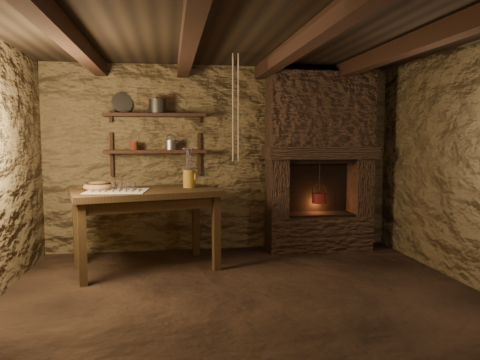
{
  "coord_description": "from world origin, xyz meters",
  "views": [
    {
      "loc": [
        -0.68,
        -4.1,
        1.47
      ],
      "look_at": [
        0.08,
        0.9,
        1.01
      ],
      "focal_mm": 35.0,
      "sensor_mm": 36.0,
      "label": 1
    }
  ],
  "objects": [
    {
      "name": "floor",
      "position": [
        0.0,
        0.0,
        0.0
      ],
      "size": [
        4.5,
        4.5,
        0.0
      ],
      "primitive_type": "plane",
      "color": "black",
      "rests_on": "ground"
    },
    {
      "name": "back_wall",
      "position": [
        0.0,
        2.0,
        1.2
      ],
      "size": [
        4.5,
        0.04,
        2.4
      ],
      "primitive_type": "cube",
      "color": "brown",
      "rests_on": "floor"
    },
    {
      "name": "front_wall",
      "position": [
        0.0,
        -2.0,
        1.2
      ],
      "size": [
        4.5,
        0.04,
        2.4
      ],
      "primitive_type": "cube",
      "color": "brown",
      "rests_on": "floor"
    },
    {
      "name": "right_wall",
      "position": [
        2.25,
        0.0,
        1.2
      ],
      "size": [
        0.04,
        4.0,
        2.4
      ],
      "primitive_type": "cube",
      "color": "brown",
      "rests_on": "floor"
    },
    {
      "name": "ceiling",
      "position": [
        0.0,
        0.0,
        2.4
      ],
      "size": [
        4.5,
        4.0,
        0.04
      ],
      "primitive_type": "cube",
      "color": "black",
      "rests_on": "back_wall"
    },
    {
      "name": "beam_far_left",
      "position": [
        -1.5,
        0.0,
        2.31
      ],
      "size": [
        0.14,
        3.95,
        0.16
      ],
      "primitive_type": "cube",
      "color": "black",
      "rests_on": "ceiling"
    },
    {
      "name": "beam_mid_left",
      "position": [
        -0.5,
        0.0,
        2.31
      ],
      "size": [
        0.14,
        3.95,
        0.16
      ],
      "primitive_type": "cube",
      "color": "black",
      "rests_on": "ceiling"
    },
    {
      "name": "beam_mid_right",
      "position": [
        0.5,
        0.0,
        2.31
      ],
      "size": [
        0.14,
        3.95,
        0.16
      ],
      "primitive_type": "cube",
      "color": "black",
      "rests_on": "ceiling"
    },
    {
      "name": "beam_far_right",
      "position": [
        1.5,
        0.0,
        2.31
      ],
      "size": [
        0.14,
        3.95,
        0.16
      ],
      "primitive_type": "cube",
      "color": "black",
      "rests_on": "ceiling"
    },
    {
      "name": "shelf_lower",
      "position": [
        -0.85,
        1.84,
        1.3
      ],
      "size": [
        1.25,
        0.3,
        0.04
      ],
      "primitive_type": "cube",
      "color": "black",
      "rests_on": "back_wall"
    },
    {
      "name": "shelf_upper",
      "position": [
        -0.85,
        1.84,
        1.75
      ],
      "size": [
        1.25,
        0.3,
        0.04
      ],
      "primitive_type": "cube",
      "color": "black",
      "rests_on": "back_wall"
    },
    {
      "name": "hearth",
      "position": [
        1.25,
        1.77,
        1.23
      ],
      "size": [
        1.43,
        0.51,
        2.3
      ],
      "color": "#312018",
      "rests_on": "floor"
    },
    {
      "name": "work_table",
      "position": [
        -0.95,
        1.15,
        0.48
      ],
      "size": [
        1.74,
        1.26,
        0.9
      ],
      "rotation": [
        0.0,
        0.0,
        0.25
      ],
      "color": "#302010",
      "rests_on": "floor"
    },
    {
      "name": "linen_cloth",
      "position": [
        -1.24,
        1.04,
        0.9
      ],
      "size": [
        0.67,
        0.56,
        0.01
      ],
      "primitive_type": "cube",
      "rotation": [
        0.0,
        0.0,
        -0.1
      ],
      "color": "silver",
      "rests_on": "work_table"
    },
    {
      "name": "pewter_cutlery_row",
      "position": [
        -1.24,
        1.02,
        0.91
      ],
      "size": [
        0.54,
        0.25,
        0.01
      ],
      "primitive_type": null,
      "rotation": [
        0.0,
        0.0,
        -0.1
      ],
      "color": "gray",
      "rests_on": "linen_cloth"
    },
    {
      "name": "drinking_glasses",
      "position": [
        -1.22,
        1.16,
        0.94
      ],
      "size": [
        0.2,
        0.06,
        0.08
      ],
      "primitive_type": null,
      "color": "silver",
      "rests_on": "linen_cloth"
    },
    {
      "name": "stoneware_jug",
      "position": [
        -0.46,
        1.3,
        1.1
      ],
      "size": [
        0.15,
        0.14,
        0.47
      ],
      "rotation": [
        0.0,
        0.0,
        -0.08
      ],
      "color": "#A87B20",
      "rests_on": "work_table"
    },
    {
      "name": "wooden_bowl",
      "position": [
        -1.46,
        1.2,
        0.93
      ],
      "size": [
        0.42,
        0.42,
        0.11
      ],
      "primitive_type": "ellipsoid",
      "rotation": [
        0.0,
        0.0,
        0.41
      ],
      "color": "brown",
      "rests_on": "work_table"
    },
    {
      "name": "iron_stockpot",
      "position": [
        -0.82,
        1.84,
        1.85
      ],
      "size": [
        0.26,
        0.26,
        0.16
      ],
      "primitive_type": "cylinder",
      "rotation": [
        0.0,
        0.0,
        -0.28
      ],
      "color": "#2E2C29",
      "rests_on": "shelf_upper"
    },
    {
      "name": "tin_pan",
      "position": [
        -1.26,
        1.94,
        1.9
      ],
      "size": [
        0.29,
        0.21,
        0.26
      ],
      "primitive_type": "cylinder",
      "rotation": [
        1.26,
        0.0,
        0.39
      ],
      "color": "#9D9D98",
      "rests_on": "shelf_upper"
    },
    {
      "name": "small_kettle",
      "position": [
        -0.66,
        1.84,
        1.38
      ],
      "size": [
        0.19,
        0.16,
        0.19
      ],
      "primitive_type": null,
      "rotation": [
        0.0,
        0.0,
        -0.14
      ],
      "color": "#9D9D98",
      "rests_on": "shelf_lower"
    },
    {
      "name": "rusty_tin",
      "position": [
        -1.12,
        1.84,
        1.37
      ],
      "size": [
        0.13,
        0.13,
        0.1
      ],
      "primitive_type": "cylinder",
      "rotation": [
        0.0,
        0.0,
        -0.41
      ],
      "color": "#5F2313",
      "rests_on": "shelf_lower"
    },
    {
      "name": "red_pot",
      "position": [
        1.24,
        1.72,
        0.7
      ],
      "size": [
        0.25,
        0.25,
        0.54
      ],
      "rotation": [
        0.0,
        0.0,
        -0.41
      ],
      "color": "maroon",
      "rests_on": "hearth"
    },
    {
      "name": "hanging_ropes",
      "position": [
        0.05,
        1.05,
        1.8
      ],
      "size": [
        0.08,
        0.08,
        1.2
      ],
      "primitive_type": null,
      "color": "#CBB68F",
      "rests_on": "ceiling"
    }
  ]
}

